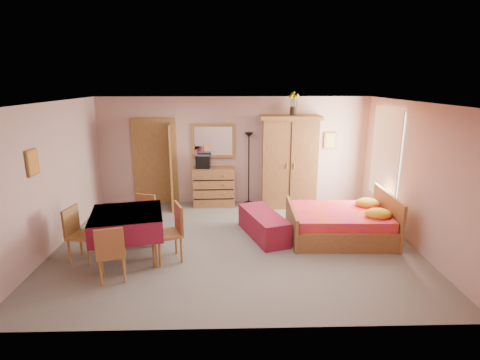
{
  "coord_description": "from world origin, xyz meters",
  "views": [
    {
      "loc": [
        -0.08,
        -6.48,
        2.95
      ],
      "look_at": [
        0.1,
        0.3,
        1.15
      ],
      "focal_mm": 28.0,
      "sensor_mm": 36.0,
      "label": 1
    }
  ],
  "objects_px": {
    "stereo": "(203,162)",
    "chair_east": "(167,233)",
    "bed": "(339,216)",
    "chair_west": "(83,235)",
    "wardrobe": "(289,162)",
    "dining_table": "(128,236)",
    "bench": "(263,225)",
    "sunflower_vase": "(293,103)",
    "floor_lamp": "(249,169)",
    "chair_south": "(111,252)",
    "chair_north": "(142,219)",
    "chest_of_drawers": "(214,187)",
    "wall_mirror": "(213,141)"
  },
  "relations": [
    {
      "from": "stereo",
      "to": "chair_east",
      "type": "relative_size",
      "value": 0.34
    },
    {
      "from": "bed",
      "to": "chair_west",
      "type": "bearing_deg",
      "value": -167.64
    },
    {
      "from": "chair_west",
      "to": "stereo",
      "type": "bearing_deg",
      "value": 158.15
    },
    {
      "from": "stereo",
      "to": "bed",
      "type": "distance_m",
      "value": 3.46
    },
    {
      "from": "wardrobe",
      "to": "bed",
      "type": "xyz_separation_m",
      "value": [
        0.69,
        -1.94,
        -0.65
      ]
    },
    {
      "from": "chair_west",
      "to": "chair_east",
      "type": "bearing_deg",
      "value": 99.28
    },
    {
      "from": "chair_west",
      "to": "dining_table",
      "type": "bearing_deg",
      "value": 103.9
    },
    {
      "from": "bed",
      "to": "bench",
      "type": "relative_size",
      "value": 1.35
    },
    {
      "from": "stereo",
      "to": "chair_east",
      "type": "xyz_separation_m",
      "value": [
        -0.41,
        -2.9,
        -0.6
      ]
    },
    {
      "from": "sunflower_vase",
      "to": "bench",
      "type": "bearing_deg",
      "value": -113.18
    },
    {
      "from": "stereo",
      "to": "bench",
      "type": "distance_m",
      "value": 2.47
    },
    {
      "from": "chair_west",
      "to": "floor_lamp",
      "type": "bearing_deg",
      "value": 146.01
    },
    {
      "from": "dining_table",
      "to": "chair_west",
      "type": "xyz_separation_m",
      "value": [
        -0.74,
        -0.04,
        0.05
      ]
    },
    {
      "from": "wardrobe",
      "to": "chair_west",
      "type": "bearing_deg",
      "value": -140.89
    },
    {
      "from": "wardrobe",
      "to": "chair_west",
      "type": "relative_size",
      "value": 2.33
    },
    {
      "from": "dining_table",
      "to": "chair_south",
      "type": "xyz_separation_m",
      "value": [
        -0.08,
        -0.68,
        0.03
      ]
    },
    {
      "from": "chair_north",
      "to": "chest_of_drawers",
      "type": "bearing_deg",
      "value": -105.88
    },
    {
      "from": "chair_west",
      "to": "bench",
      "type": "bearing_deg",
      "value": 117.39
    },
    {
      "from": "dining_table",
      "to": "chair_south",
      "type": "distance_m",
      "value": 0.69
    },
    {
      "from": "chest_of_drawers",
      "to": "chair_north",
      "type": "relative_size",
      "value": 1.13
    },
    {
      "from": "stereo",
      "to": "sunflower_vase",
      "type": "bearing_deg",
      "value": 0.14
    },
    {
      "from": "bed",
      "to": "dining_table",
      "type": "relative_size",
      "value": 1.69
    },
    {
      "from": "wardrobe",
      "to": "sunflower_vase",
      "type": "relative_size",
      "value": 4.14
    },
    {
      "from": "stereo",
      "to": "dining_table",
      "type": "distance_m",
      "value": 3.1
    },
    {
      "from": "wardrobe",
      "to": "chair_north",
      "type": "distance_m",
      "value": 3.73
    },
    {
      "from": "floor_lamp",
      "to": "sunflower_vase",
      "type": "height_order",
      "value": "sunflower_vase"
    },
    {
      "from": "stereo",
      "to": "bed",
      "type": "bearing_deg",
      "value": -36.43
    },
    {
      "from": "stereo",
      "to": "bench",
      "type": "xyz_separation_m",
      "value": [
        1.28,
        -1.93,
        -0.85
      ]
    },
    {
      "from": "wardrobe",
      "to": "chair_west",
      "type": "xyz_separation_m",
      "value": [
        -3.87,
        -2.79,
        -0.62
      ]
    },
    {
      "from": "wardrobe",
      "to": "bed",
      "type": "bearing_deg",
      "value": -67.1
    },
    {
      "from": "chair_north",
      "to": "dining_table",
      "type": "bearing_deg",
      "value": 99.42
    },
    {
      "from": "dining_table",
      "to": "chest_of_drawers",
      "type": "bearing_deg",
      "value": 64.85
    },
    {
      "from": "chair_north",
      "to": "chair_east",
      "type": "height_order",
      "value": "chair_east"
    },
    {
      "from": "floor_lamp",
      "to": "chair_north",
      "type": "xyz_separation_m",
      "value": [
        -2.11,
        -2.19,
        -0.45
      ]
    },
    {
      "from": "floor_lamp",
      "to": "chair_east",
      "type": "xyz_separation_m",
      "value": [
        -1.51,
        -2.99,
        -0.4
      ]
    },
    {
      "from": "sunflower_vase",
      "to": "bed",
      "type": "height_order",
      "value": "sunflower_vase"
    },
    {
      "from": "bed",
      "to": "chair_east",
      "type": "height_order",
      "value": "chair_east"
    },
    {
      "from": "floor_lamp",
      "to": "dining_table",
      "type": "bearing_deg",
      "value": -126.8
    },
    {
      "from": "bench",
      "to": "chair_south",
      "type": "xyz_separation_m",
      "value": [
        -2.45,
        -1.58,
        0.21
      ]
    },
    {
      "from": "chest_of_drawers",
      "to": "chair_south",
      "type": "xyz_separation_m",
      "value": [
        -1.41,
        -3.52,
        -0.02
      ]
    },
    {
      "from": "sunflower_vase",
      "to": "chair_west",
      "type": "relative_size",
      "value": 0.56
    },
    {
      "from": "bed",
      "to": "wall_mirror",
      "type": "bearing_deg",
      "value": 139.92
    },
    {
      "from": "chest_of_drawers",
      "to": "chair_south",
      "type": "relative_size",
      "value": 1.1
    },
    {
      "from": "sunflower_vase",
      "to": "bench",
      "type": "height_order",
      "value": "sunflower_vase"
    },
    {
      "from": "wardrobe",
      "to": "dining_table",
      "type": "distance_m",
      "value": 4.22
    },
    {
      "from": "chair_south",
      "to": "bed",
      "type": "bearing_deg",
      "value": 5.66
    },
    {
      "from": "chair_north",
      "to": "wardrobe",
      "type": "bearing_deg",
      "value": -131.63
    },
    {
      "from": "stereo",
      "to": "chair_west",
      "type": "height_order",
      "value": "stereo"
    },
    {
      "from": "stereo",
      "to": "chair_east",
      "type": "bearing_deg",
      "value": -98.07
    },
    {
      "from": "wall_mirror",
      "to": "chair_north",
      "type": "relative_size",
      "value": 1.19
    }
  ]
}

